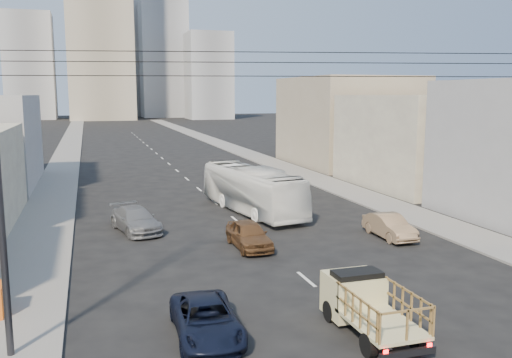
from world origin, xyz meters
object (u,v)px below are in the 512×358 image
sedan_brown (249,235)px  sedan_grey (136,220)px  city_bus (252,189)px  sedan_tan (389,226)px  streetlamp_left (0,151)px  navy_pickup (206,320)px  flatbed_pickup (368,302)px

sedan_brown → sedan_grey: sedan_brown is taller
city_bus → sedan_brown: size_ratio=2.69×
city_bus → sedan_tan: bearing=-67.8°
sedan_grey → sedan_brown: bearing=-58.0°
streetlamp_left → sedan_grey: bearing=71.6°
city_bus → sedan_tan: (5.49, -8.88, -0.92)m
navy_pickup → sedan_grey: 15.25m
navy_pickup → streetlamp_left: bearing=178.8°
flatbed_pickup → sedan_brown: (-0.95, 11.12, -0.37)m
navy_pickup → sedan_grey: bearing=96.2°
flatbed_pickup → sedan_brown: flatbed_pickup is taller
navy_pickup → streetlamp_left: 8.34m
city_bus → streetlamp_left: size_ratio=0.95×
city_bus → flatbed_pickup: bearing=-104.6°
sedan_brown → sedan_grey: 7.62m
navy_pickup → sedan_grey: (-1.03, 15.21, 0.09)m
sedan_tan → streetlamp_left: streetlamp_left is taller
sedan_brown → sedan_grey: size_ratio=0.86×
flatbed_pickup → streetlamp_left: bearing=171.9°
flatbed_pickup → sedan_brown: 11.16m
flatbed_pickup → sedan_tan: bearing=55.9°
sedan_brown → sedan_grey: (-5.44, 5.34, -0.01)m
navy_pickup → city_bus: (7.12, 18.34, 0.96)m
flatbed_pickup → sedan_tan: 12.94m
sedan_tan → streetlamp_left: size_ratio=0.34×
sedan_brown → sedan_grey: bearing=134.3°
streetlamp_left → city_bus: bearing=53.9°
flatbed_pickup → navy_pickup: 5.52m
flatbed_pickup → city_bus: 19.67m
sedan_grey → streetlamp_left: size_ratio=0.41×
sedan_brown → navy_pickup: bearing=-115.2°
flatbed_pickup → sedan_grey: size_ratio=0.90×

